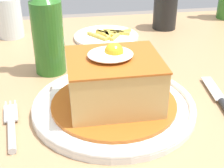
# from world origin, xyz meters

# --- Properties ---
(dining_table) EXTENTS (1.13, 0.87, 0.75)m
(dining_table) POSITION_xyz_m (0.00, 0.00, 0.64)
(dining_table) COLOR #A87F56
(dining_table) RESTS_ON ground_plane
(main_plate) EXTENTS (0.28, 0.28, 0.02)m
(main_plate) POSITION_xyz_m (-0.07, -0.11, 0.76)
(main_plate) COLOR white
(main_plate) RESTS_ON dining_table
(sandwich_meal) EXTENTS (0.22, 0.22, 0.11)m
(sandwich_meal) POSITION_xyz_m (-0.07, -0.11, 0.81)
(sandwich_meal) COLOR #B75B1E
(sandwich_meal) RESTS_ON main_plate
(fork) EXTENTS (0.03, 0.14, 0.01)m
(fork) POSITION_xyz_m (-0.24, -0.14, 0.76)
(fork) COLOR silver
(fork) RESTS_ON dining_table
(knife) EXTENTS (0.03, 0.17, 0.01)m
(knife) POSITION_xyz_m (0.12, -0.13, 0.76)
(knife) COLOR #262628
(knife) RESTS_ON dining_table
(soda_can) EXTENTS (0.07, 0.07, 0.12)m
(soda_can) POSITION_xyz_m (0.14, 0.29, 0.82)
(soda_can) COLOR black
(soda_can) RESTS_ON dining_table
(beer_bottle_green) EXTENTS (0.06, 0.06, 0.27)m
(beer_bottle_green) POSITION_xyz_m (-0.18, 0.06, 0.85)
(beer_bottle_green) COLOR #2D6B23
(beer_bottle_green) RESTS_ON dining_table
(drinking_glass) EXTENTS (0.07, 0.07, 0.10)m
(drinking_glass) POSITION_xyz_m (-0.29, 0.30, 0.80)
(drinking_glass) COLOR gold
(drinking_glass) RESTS_ON dining_table
(side_plate_fries) EXTENTS (0.17, 0.17, 0.02)m
(side_plate_fries) POSITION_xyz_m (-0.04, 0.24, 0.76)
(side_plate_fries) COLOR white
(side_plate_fries) RESTS_ON dining_table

